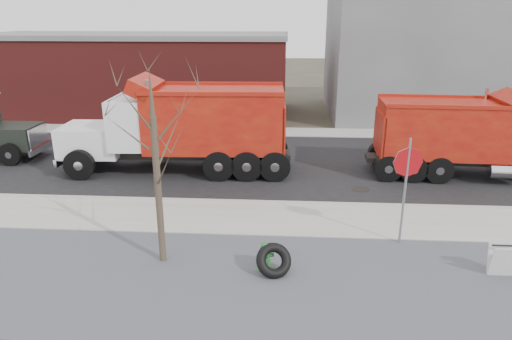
# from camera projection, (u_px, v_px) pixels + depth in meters

# --- Properties ---
(ground) EXTENTS (120.00, 120.00, 0.00)m
(ground) POSITION_uv_depth(u_px,v_px,m) (282.00, 223.00, 14.71)
(ground) COLOR #383328
(ground) RESTS_ON ground
(gravel_verge) EXTENTS (60.00, 5.00, 0.03)m
(gravel_verge) POSITION_uv_depth(u_px,v_px,m) (280.00, 283.00, 11.40)
(gravel_verge) COLOR slate
(gravel_verge) RESTS_ON ground
(sidewalk) EXTENTS (60.00, 2.50, 0.06)m
(sidewalk) POSITION_uv_depth(u_px,v_px,m) (282.00, 219.00, 14.94)
(sidewalk) COLOR #9E9B93
(sidewalk) RESTS_ON ground
(curb) EXTENTS (60.00, 0.15, 0.11)m
(curb) POSITION_uv_depth(u_px,v_px,m) (282.00, 203.00, 16.16)
(curb) COLOR #9E9B93
(curb) RESTS_ON ground
(road) EXTENTS (60.00, 9.40, 0.02)m
(road) POSITION_uv_depth(u_px,v_px,m) (283.00, 163.00, 20.66)
(road) COLOR black
(road) RESTS_ON ground
(far_sidewalk) EXTENTS (60.00, 2.00, 0.06)m
(far_sidewalk) POSITION_uv_depth(u_px,v_px,m) (284.00, 132.00, 26.04)
(far_sidewalk) COLOR #9E9B93
(far_sidewalk) RESTS_ON ground
(building_grey) EXTENTS (12.00, 10.00, 8.00)m
(building_grey) POSITION_uv_depth(u_px,v_px,m) (423.00, 53.00, 29.88)
(building_grey) COLOR gray
(building_grey) RESTS_ON ground
(building_brick) EXTENTS (20.20, 8.20, 5.30)m
(building_brick) POSITION_uv_depth(u_px,v_px,m) (136.00, 74.00, 30.54)
(building_brick) COLOR maroon
(building_brick) RESTS_ON ground
(bare_tree) EXTENTS (3.20, 3.20, 5.20)m
(bare_tree) POSITION_uv_depth(u_px,v_px,m) (155.00, 144.00, 11.39)
(bare_tree) COLOR #382D23
(bare_tree) RESTS_ON ground
(fire_hydrant) EXTENTS (0.46, 0.45, 0.82)m
(fire_hydrant) POSITION_uv_depth(u_px,v_px,m) (265.00, 257.00, 11.88)
(fire_hydrant) COLOR #2F772D
(fire_hydrant) RESTS_ON ground
(truck_tire) EXTENTS (1.11, 1.00, 0.90)m
(truck_tire) POSITION_uv_depth(u_px,v_px,m) (274.00, 261.00, 11.66)
(truck_tire) COLOR black
(truck_tire) RESTS_ON ground
(stop_sign) EXTENTS (0.86, 0.20, 3.19)m
(stop_sign) POSITION_uv_depth(u_px,v_px,m) (407.00, 175.00, 12.72)
(stop_sign) COLOR gray
(stop_sign) RESTS_ON ground
(sandwich_board) EXTENTS (0.62, 0.39, 0.87)m
(sandwich_board) POSITION_uv_depth(u_px,v_px,m) (502.00, 260.00, 11.57)
(sandwich_board) COLOR silver
(sandwich_board) RESTS_ON ground
(dump_truck_red_a) EXTENTS (8.70, 2.74, 3.50)m
(dump_truck_red_a) POSITION_uv_depth(u_px,v_px,m) (469.00, 134.00, 18.46)
(dump_truck_red_a) COLOR black
(dump_truck_red_a) RESTS_ON ground
(dump_truck_red_b) EXTENTS (9.64, 3.10, 4.00)m
(dump_truck_red_b) POSITION_uv_depth(u_px,v_px,m) (185.00, 125.00, 18.99)
(dump_truck_red_b) COLOR black
(dump_truck_red_b) RESTS_ON ground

